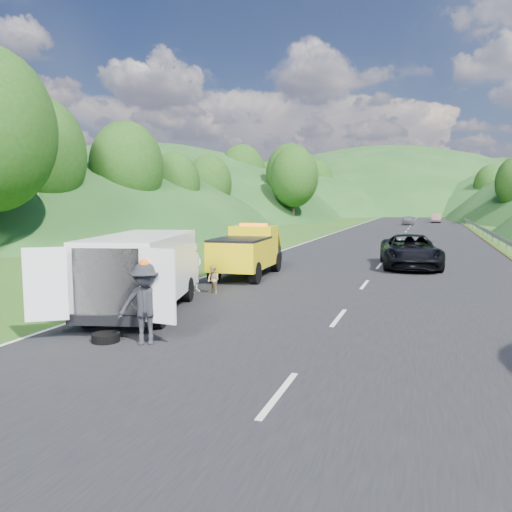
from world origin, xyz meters
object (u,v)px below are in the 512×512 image
at_px(white_van, 144,269).
at_px(passing_suv, 410,268).
at_px(tow_truck, 248,251).
at_px(worker, 146,345).
at_px(child, 213,294).
at_px(suitcase, 155,283).
at_px(woman, 195,293).
at_px(spare_tire, 106,342).

relative_size(white_van, passing_suv, 1.20).
xyz_separation_m(tow_truck, worker, (1.38, -10.65, -1.14)).
distance_m(child, passing_suv, 11.70).
bearing_deg(tow_truck, suitcase, -116.98).
relative_size(suitcase, passing_suv, 0.11).
xyz_separation_m(woman, spare_tire, (0.86, -6.52, 0.00)).
height_order(white_van, spare_tire, white_van).
distance_m(white_van, passing_suv, 15.07).
distance_m(worker, passing_suv, 16.99).
relative_size(worker, spare_tire, 2.88).
xyz_separation_m(tow_truck, spare_tire, (0.37, -10.79, -1.14)).
bearing_deg(suitcase, tow_truck, 66.76).
relative_size(tow_truck, passing_suv, 0.94).
bearing_deg(child, suitcase, -153.51).
xyz_separation_m(worker, spare_tire, (-1.01, -0.14, 0.00)).
bearing_deg(passing_suv, white_van, -125.84).
xyz_separation_m(child, spare_tire, (0.10, -6.49, 0.00)).
bearing_deg(spare_tire, passing_suv, 68.82).
relative_size(child, suitcase, 1.58).
xyz_separation_m(white_van, spare_tire, (0.85, -3.08, -1.33)).
bearing_deg(tow_truck, child, -90.19).
distance_m(woman, spare_tire, 6.58).
relative_size(worker, passing_suv, 0.32).
xyz_separation_m(white_van, worker, (1.86, -2.94, -1.33)).
height_order(tow_truck, white_van, white_van).
bearing_deg(woman, worker, -151.66).
bearing_deg(spare_tire, white_van, 105.37).
bearing_deg(white_van, child, 63.05).
xyz_separation_m(tow_truck, passing_suv, (6.68, 5.48, -1.14)).
bearing_deg(white_van, passing_suv, 46.91).
bearing_deg(woman, passing_suv, -24.32).
distance_m(suitcase, spare_tire, 6.65).
xyz_separation_m(tow_truck, white_van, (-0.48, -7.71, 0.19)).
relative_size(woman, worker, 0.96).
bearing_deg(worker, white_van, 94.62).
distance_m(tow_truck, passing_suv, 8.72).
relative_size(woman, child, 1.82).
bearing_deg(tow_truck, passing_suv, 35.66).
distance_m(white_van, spare_tire, 3.46).
relative_size(tow_truck, spare_tire, 8.33).
relative_size(tow_truck, worker, 2.90).
bearing_deg(suitcase, white_van, -64.69).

